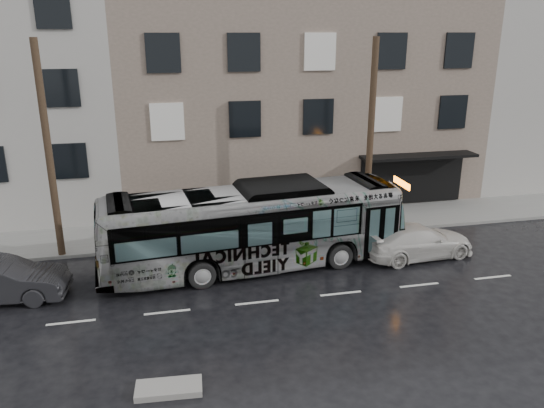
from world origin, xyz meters
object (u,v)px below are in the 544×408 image
(utility_pole_front, at_px, (370,138))
(utility_pole_rear, at_px, (49,153))
(white_sedan, at_px, (418,241))
(bus, at_px, (253,227))
(sign_post, at_px, (388,205))

(utility_pole_front, distance_m, utility_pole_rear, 14.00)
(utility_pole_rear, bearing_deg, utility_pole_front, 0.00)
(utility_pole_rear, bearing_deg, white_sedan, -12.08)
(utility_pole_front, distance_m, bus, 7.21)
(utility_pole_rear, relative_size, white_sedan, 1.81)
(utility_pole_front, xyz_separation_m, white_sedan, (1.08, -3.23, -3.93))
(bus, relative_size, white_sedan, 2.53)
(utility_pole_front, xyz_separation_m, bus, (-6.03, -2.69, -2.90))
(utility_pole_front, height_order, utility_pole_rear, same)
(utility_pole_rear, xyz_separation_m, sign_post, (15.10, 0.00, -3.30))
(utility_pole_front, height_order, sign_post, utility_pole_front)
(sign_post, xyz_separation_m, white_sedan, (-0.02, -3.23, -0.63))
(sign_post, distance_m, white_sedan, 3.29)
(bus, bearing_deg, sign_post, -74.76)
(white_sedan, bearing_deg, utility_pole_front, 13.23)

